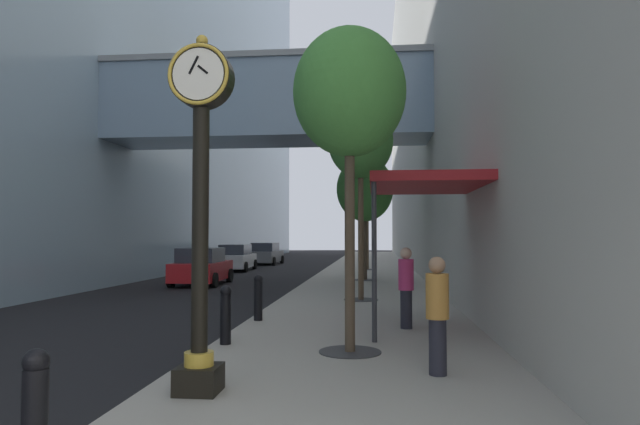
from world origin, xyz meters
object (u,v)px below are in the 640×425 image
street_tree_mid_far (365,189)px  pedestrian_walking (406,285)px  bollard_nearest (35,413)px  street_tree_near (349,95)px  car_white_near (236,258)px  car_grey_far (266,254)px  street_tree_mid_near (361,143)px  bollard_fourth (258,296)px  pedestrian_by_clock (437,312)px  street_clock (200,194)px  bollard_third (226,313)px  street_tree_far (367,184)px  car_red_mid (202,267)px

street_tree_mid_far → pedestrian_walking: size_ratio=3.22×
bollard_nearest → pedestrian_walking: (3.51, 7.93, 0.38)m
street_tree_near → car_white_near: street_tree_near is taller
pedestrian_walking → car_grey_far: (-9.00, 28.93, -0.29)m
street_tree_mid_near → car_white_near: 18.55m
bollard_fourth → pedestrian_by_clock: 6.11m
street_tree_mid_near → street_tree_mid_far: (-0.00, 7.87, -0.84)m
bollard_nearest → street_clock: bearing=78.9°
street_clock → street_tree_mid_far: 18.58m
bollard_nearest → pedestrian_walking: bearing=66.1°
street_tree_mid_far → car_grey_far: size_ratio=1.25×
street_tree_near → street_tree_mid_far: size_ratio=1.00×
pedestrian_by_clock → street_tree_mid_near: bearing=98.3°
bollard_fourth → street_tree_mid_far: street_tree_mid_far is taller
street_clock → pedestrian_walking: bearing=60.5°
street_clock → bollard_nearest: 3.39m
bollard_fourth → car_grey_far: 28.65m
car_grey_far → street_tree_mid_near: bearing=-71.6°
pedestrian_walking → bollard_nearest: bearing=-113.9°
bollard_nearest → bollard_third: (0.00, 5.83, 0.00)m
street_tree_far → pedestrian_walking: (1.13, -21.02, -4.28)m
bollard_nearest → car_red_mid: car_red_mid is taller
bollard_nearest → pedestrian_by_clock: (3.73, 3.91, 0.35)m
street_tree_near → car_white_near: (-8.22, 23.90, -3.91)m
bollard_nearest → bollard_third: bearing=90.0°
bollard_third → pedestrian_walking: pedestrian_walking is taller
street_clock → car_grey_far: bearing=100.0°
street_tree_mid_far → pedestrian_walking: 13.60m
bollard_third → car_grey_far: 31.52m
street_tree_near → pedestrian_by_clock: bearing=-46.5°
street_tree_mid_far → pedestrian_by_clock: (1.36, -17.17, -3.29)m
pedestrian_walking → car_red_mid: 14.25m
street_tree_near → car_red_mid: bearing=117.2°
bollard_nearest → street_tree_far: bearing=85.3°
street_clock → street_tree_mid_far: street_tree_mid_far is taller
street_tree_far → street_tree_near: bearing=-90.0°
car_red_mid → pedestrian_by_clock: bearing=-61.0°
car_white_near → car_grey_far: 7.63m
street_tree_near → street_tree_far: size_ratio=0.90×
car_white_near → street_tree_far: bearing=-2.0°
street_tree_far → car_white_near: street_tree_far is taller
street_tree_far → car_grey_far: size_ratio=1.39×
street_clock → street_tree_mid_near: size_ratio=0.75×
street_tree_mid_far → street_tree_near: bearing=-90.0°
pedestrian_walking → car_red_mid: (-8.39, 11.51, -0.29)m
street_tree_near → street_tree_mid_near: bearing=90.0°
street_tree_near → car_grey_far: 32.72m
bollard_nearest → pedestrian_by_clock: 5.42m
street_clock → street_tree_mid_near: 10.99m
bollard_third → bollard_fourth: same height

